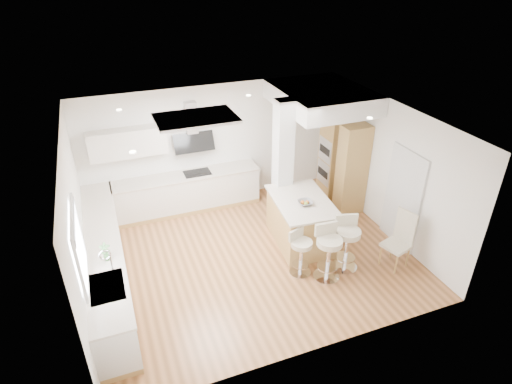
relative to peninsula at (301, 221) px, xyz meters
name	(u,v)px	position (x,y,z in m)	size (l,w,h in m)	color
ground	(252,256)	(-1.11, -0.12, -0.50)	(6.00, 6.00, 0.00)	#AD7040
ceiling	(252,256)	(-1.11, -0.12, -0.50)	(6.00, 5.00, 0.02)	white
wall_back	(214,145)	(-1.11, 2.38, 0.90)	(6.00, 0.04, 2.80)	white
wall_left	(78,228)	(-4.11, -0.12, 0.90)	(0.04, 5.00, 2.80)	white
wall_right	(388,169)	(1.89, -0.12, 0.90)	(0.04, 5.00, 2.80)	white
skylight	(196,118)	(-1.90, 0.48, 2.27)	(4.10, 2.10, 0.06)	silver
window_left	(78,244)	(-4.07, -1.02, 1.19)	(0.06, 1.28, 1.07)	white
doorway_right	(403,200)	(1.86, -0.72, 0.50)	(0.05, 1.00, 2.10)	#453E36
counter_left	(106,261)	(-3.81, 0.11, -0.04)	(0.63, 4.50, 1.35)	tan
counter_back	(180,184)	(-2.02, 2.11, 0.20)	(3.62, 0.63, 2.50)	tan
pillar	(283,165)	(-0.06, 0.83, 0.90)	(0.35, 0.35, 2.80)	silver
soffit	(321,97)	(0.99, 1.28, 2.10)	(1.78, 2.20, 0.40)	white
oven_column	(342,163)	(1.57, 1.11, 0.55)	(0.63, 1.21, 2.10)	tan
peninsula	(301,221)	(0.00, 0.00, 0.00)	(1.23, 1.72, 1.06)	tan
bar_stool_a	(301,250)	(-0.45, -0.91, 0.01)	(0.53, 0.53, 0.92)	silver
bar_stool_b	(328,250)	(-0.04, -1.19, 0.11)	(0.52, 0.52, 1.09)	silver
bar_stool_c	(347,241)	(0.42, -1.06, 0.11)	(0.60, 0.60, 1.09)	silver
dining_chair	(401,237)	(1.42, -1.34, 0.12)	(0.56, 0.56, 1.15)	beige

